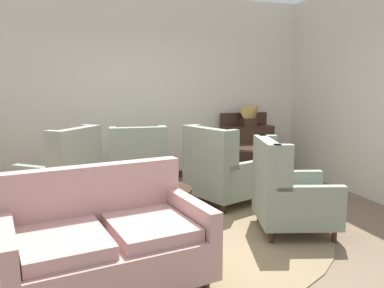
# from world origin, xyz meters

# --- Properties ---
(ground) EXTENTS (8.46, 8.46, 0.00)m
(ground) POSITION_xyz_m (0.00, 0.00, 0.00)
(ground) COLOR brown
(wall_back) EXTENTS (6.20, 0.08, 3.06)m
(wall_back) POSITION_xyz_m (0.00, 2.63, 1.53)
(wall_back) COLOR silver
(wall_back) RESTS_ON ground
(wall_right) EXTENTS (0.08, 3.68, 3.06)m
(wall_right) POSITION_xyz_m (3.02, 0.79, 1.53)
(wall_right) COLOR silver
(wall_right) RESTS_ON ground
(baseboard_back) EXTENTS (6.04, 0.03, 0.12)m
(baseboard_back) POSITION_xyz_m (0.00, 2.58, 0.06)
(baseboard_back) COLOR #382319
(baseboard_back) RESTS_ON ground
(area_rug) EXTENTS (3.59, 3.59, 0.01)m
(area_rug) POSITION_xyz_m (0.00, 0.30, 0.01)
(area_rug) COLOR #847051
(area_rug) RESTS_ON ground
(coffee_table) EXTENTS (0.76, 0.76, 0.45)m
(coffee_table) POSITION_xyz_m (-0.10, 0.41, 0.35)
(coffee_table) COLOR #382319
(coffee_table) RESTS_ON ground
(porcelain_vase) EXTENTS (0.19, 0.19, 0.35)m
(porcelain_vase) POSITION_xyz_m (-0.13, 0.40, 0.60)
(porcelain_vase) COLOR beige
(porcelain_vase) RESTS_ON coffee_table
(settee) EXTENTS (1.66, 1.16, 0.97)m
(settee) POSITION_xyz_m (-0.82, -0.87, 0.41)
(settee) COLOR tan
(settee) RESTS_ON ground
(armchair_foreground_right) EXTENTS (0.86, 0.85, 1.04)m
(armchair_foreground_right) POSITION_xyz_m (-0.12, 1.71, 0.44)
(armchair_foreground_right) COLOR gray
(armchair_foreground_right) RESTS_ON ground
(armchair_near_window) EXTENTS (1.08, 1.07, 1.11)m
(armchair_near_window) POSITION_xyz_m (-1.13, 1.14, 0.47)
(armchair_near_window) COLOR gray
(armchair_near_window) RESTS_ON ground
(armchair_back_corner) EXTENTS (1.00, 0.98, 1.05)m
(armchair_back_corner) POSITION_xyz_m (1.21, -0.22, 0.44)
(armchair_back_corner) COLOR gray
(armchair_back_corner) RESTS_ON ground
(armchair_beside_settee) EXTENTS (1.10, 1.10, 1.07)m
(armchair_beside_settee) POSITION_xyz_m (0.88, 0.95, 0.44)
(armchair_beside_settee) COLOR gray
(armchair_beside_settee) RESTS_ON ground
(side_table) EXTENTS (0.58, 0.58, 0.69)m
(side_table) POSITION_xyz_m (1.57, 1.38, 0.42)
(side_table) COLOR #382319
(side_table) RESTS_ON ground
(sideboard) EXTENTS (0.90, 0.34, 1.12)m
(sideboard) POSITION_xyz_m (1.94, 2.34, 0.51)
(sideboard) COLOR #382319
(sideboard) RESTS_ON ground
(gramophone) EXTENTS (0.45, 0.51, 0.50)m
(gramophone) POSITION_xyz_m (1.99, 2.25, 1.14)
(gramophone) COLOR #382319
(gramophone) RESTS_ON sideboard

